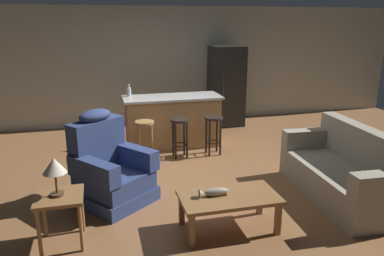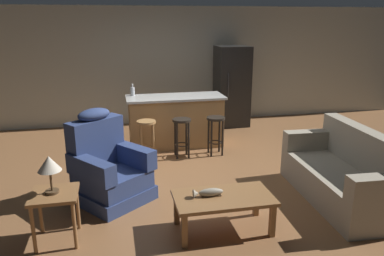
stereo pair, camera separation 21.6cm
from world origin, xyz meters
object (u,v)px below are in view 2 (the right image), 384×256
at_px(coffee_table, 223,201).
at_px(bar_stool_right, 216,129).
at_px(recliner_near_lamp, 108,169).
at_px(table_lamp, 49,165).
at_px(fish_figurine, 208,193).
at_px(bar_stool_left, 147,133).
at_px(kitchen_island, 176,121).
at_px(refrigerator, 232,86).
at_px(couch, 345,175).
at_px(bottle_tall_green, 133,91).
at_px(bar_stool_middle, 182,131).
at_px(end_table, 55,201).

relative_size(coffee_table, bar_stool_right, 1.62).
bearing_deg(recliner_near_lamp, table_lamp, -69.70).
bearing_deg(coffee_table, fish_figurine, 169.14).
bearing_deg(bar_stool_left, coffee_table, -75.65).
bearing_deg(kitchen_island, refrigerator, 39.16).
xyz_separation_m(recliner_near_lamp, kitchen_island, (1.24, 2.00, 0.06)).
xyz_separation_m(table_lamp, bar_stool_left, (1.19, 2.27, -0.40)).
bearing_deg(table_lamp, recliner_near_lamp, 58.43).
bearing_deg(table_lamp, couch, 3.75).
bearing_deg(fish_figurine, refrigerator, 69.06).
bearing_deg(recliner_near_lamp, coffee_table, 11.49).
relative_size(fish_figurine, table_lamp, 0.83).
relative_size(coffee_table, bottle_tall_green, 4.94).
height_order(bar_stool_left, refrigerator, refrigerator).
distance_m(bar_stool_middle, bar_stool_right, 0.60).
bearing_deg(recliner_near_lamp, fish_figurine, 8.27).
bearing_deg(bar_stool_left, bar_stool_middle, 0.00).
height_order(kitchen_island, bottle_tall_green, bottle_tall_green).
bearing_deg(recliner_near_lamp, couch, 39.51).
relative_size(bar_stool_right, refrigerator, 0.39).
xyz_separation_m(fish_figurine, recliner_near_lamp, (-1.09, 1.04, -0.04)).
bearing_deg(end_table, table_lamp, 173.36).
xyz_separation_m(table_lamp, bar_stool_right, (2.40, 2.27, -0.40)).
bearing_deg(bottle_tall_green, kitchen_island, -16.00).
distance_m(couch, table_lamp, 3.64).
height_order(table_lamp, refrigerator, refrigerator).
bearing_deg(bar_stool_right, table_lamp, -136.58).
bearing_deg(bottle_tall_green, end_table, -108.02).
height_order(recliner_near_lamp, refrigerator, refrigerator).
height_order(table_lamp, kitchen_island, table_lamp).
distance_m(kitchen_island, bar_stool_right, 0.87).
bearing_deg(refrigerator, recliner_near_lamp, -130.32).
distance_m(kitchen_island, bottle_tall_green, 0.97).
bearing_deg(refrigerator, bar_stool_left, -138.60).
relative_size(recliner_near_lamp, end_table, 2.14).
bearing_deg(fish_figurine, couch, 10.84).
height_order(couch, refrigerator, refrigerator).
distance_m(fish_figurine, bar_stool_left, 2.45).
bearing_deg(fish_figurine, bottle_tall_green, 100.72).
xyz_separation_m(recliner_near_lamp, table_lamp, (-0.55, -0.90, 0.45)).
distance_m(end_table, kitchen_island, 3.40).
bearing_deg(fish_figurine, coffee_table, -10.86).
bearing_deg(bottle_tall_green, coffee_table, -76.56).
bearing_deg(bar_stool_right, bar_stool_middle, 180.00).
relative_size(kitchen_island, bar_stool_middle, 2.65).
height_order(couch, bar_stool_middle, couch).
xyz_separation_m(bar_stool_right, bottle_tall_green, (-1.37, 0.85, 0.56)).
distance_m(bar_stool_left, bar_stool_middle, 0.60).
height_order(end_table, refrigerator, refrigerator).
bearing_deg(kitchen_island, bottle_tall_green, 164.00).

